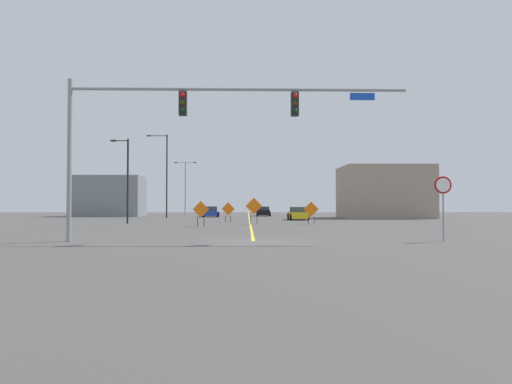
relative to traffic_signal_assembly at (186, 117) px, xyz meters
The scene contains 16 objects.
ground 6.21m from the traffic_signal_assembly, ahead, with size 149.70×149.70×0.00m, color #4C4947.
road_centre_stripe 42.06m from the traffic_signal_assembly, 85.91° to the left, with size 0.16×83.17×0.01m.
traffic_signal_assembly is the anchor object (origin of this frame).
stop_sign 11.77m from the traffic_signal_assembly, ahead, with size 0.76×0.07×2.83m.
street_lamp_far_left 35.37m from the traffic_signal_assembly, 101.42° to the left, with size 2.46×0.24×9.95m.
street_lamp_mid_right 20.42m from the traffic_signal_assembly, 111.66° to the left, with size 1.54×0.24×7.17m.
street_lamp_near_left 51.73m from the traffic_signal_assembly, 97.62° to the left, with size 3.40×0.24×8.26m.
construction_sign_median_far 13.83m from the traffic_signal_assembly, 92.80° to the left, with size 1.20×0.26×1.87m.
construction_sign_median_near 19.52m from the traffic_signal_assembly, 65.36° to the left, with size 1.22×0.15×1.84m.
construction_sign_left_shoulder 18.00m from the traffic_signal_assembly, 79.31° to the left, with size 1.35×0.21×2.16m.
construction_sign_left_lane 23.21m from the traffic_signal_assembly, 87.62° to the left, with size 1.24×0.12×1.82m.
car_blue_near 39.81m from the traffic_signal_assembly, 92.93° to the left, with size 2.19×3.88×1.36m.
car_yellow_far 29.36m from the traffic_signal_assembly, 73.89° to the left, with size 1.98×4.13×1.35m.
car_black_passing 44.71m from the traffic_signal_assembly, 83.53° to the left, with size 2.06×4.60×1.33m.
roadside_building_east 39.43m from the traffic_signal_assembly, 61.01° to the left, with size 10.05×7.80×6.16m.
roadside_building_west 45.40m from the traffic_signal_assembly, 110.39° to the left, with size 8.61×5.23×5.46m.
Camera 1 is at (-0.29, -20.21, 1.60)m, focal length 32.33 mm.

